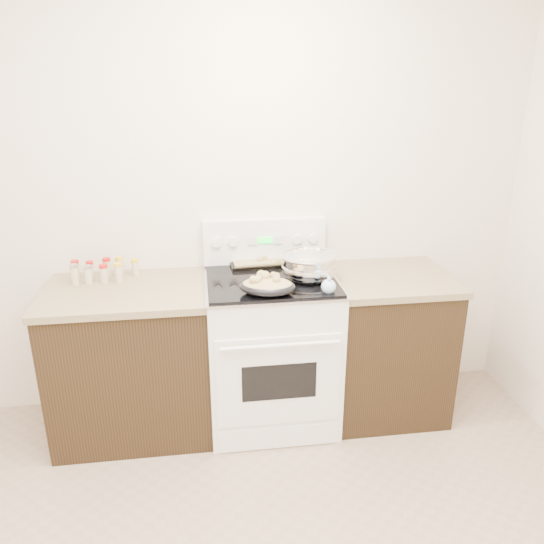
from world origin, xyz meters
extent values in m
cube|color=silver|center=(0.00, 1.77, 1.35)|extent=(4.00, 0.05, 2.70)
cube|color=black|center=(-0.48, 1.43, 0.44)|extent=(0.90, 0.64, 0.88)
cube|color=brown|center=(-0.48, 1.43, 0.90)|extent=(0.93, 0.67, 0.04)
cube|color=black|center=(1.08, 1.43, 0.44)|extent=(0.70, 0.64, 0.88)
cube|color=brown|center=(1.08, 1.43, 0.90)|extent=(0.73, 0.67, 0.04)
cube|color=white|center=(0.35, 1.42, 0.46)|extent=(0.76, 0.66, 0.92)
cube|color=white|center=(0.35, 1.08, 0.45)|extent=(0.70, 0.01, 0.55)
cube|color=black|center=(0.35, 1.08, 0.46)|extent=(0.42, 0.01, 0.22)
cylinder|color=white|center=(0.35, 1.04, 0.70)|extent=(0.65, 0.02, 0.02)
cube|color=white|center=(0.35, 1.09, 0.08)|extent=(0.70, 0.01, 0.14)
cube|color=silver|center=(0.35, 1.42, 0.93)|extent=(0.78, 0.68, 0.01)
cube|color=black|center=(0.35, 1.42, 0.94)|extent=(0.74, 0.64, 0.01)
cube|color=white|center=(0.35, 1.72, 1.08)|extent=(0.76, 0.07, 0.28)
cylinder|color=white|center=(0.05, 1.67, 1.10)|extent=(0.06, 0.02, 0.06)
cylinder|color=white|center=(0.15, 1.67, 1.10)|extent=(0.06, 0.02, 0.06)
cylinder|color=white|center=(0.55, 1.67, 1.10)|extent=(0.06, 0.02, 0.06)
cylinder|color=white|center=(0.65, 1.67, 1.10)|extent=(0.06, 0.02, 0.06)
cube|color=#19E533|center=(0.35, 1.67, 1.10)|extent=(0.09, 0.00, 0.04)
cube|color=silver|center=(0.27, 1.67, 1.10)|extent=(0.05, 0.00, 0.05)
cube|color=silver|center=(0.43, 1.67, 1.10)|extent=(0.05, 0.00, 0.05)
ellipsoid|color=silver|center=(0.57, 1.39, 1.01)|extent=(0.35, 0.35, 0.19)
cylinder|color=silver|center=(0.57, 1.39, 0.95)|extent=(0.17, 0.17, 0.01)
torus|color=silver|center=(0.57, 1.39, 1.08)|extent=(0.33, 0.33, 0.02)
cylinder|color=silver|center=(0.57, 1.39, 1.03)|extent=(0.30, 0.30, 0.11)
cylinder|color=brown|center=(0.57, 1.39, 1.07)|extent=(0.29, 0.29, 0.00)
cube|color=beige|center=(0.55, 1.47, 1.08)|extent=(0.04, 0.04, 0.02)
cube|color=beige|center=(0.59, 1.51, 1.08)|extent=(0.03, 0.03, 0.02)
cube|color=beige|center=(0.59, 1.43, 1.08)|extent=(0.04, 0.04, 0.03)
cube|color=beige|center=(0.51, 1.48, 1.08)|extent=(0.02, 0.02, 0.02)
cube|color=beige|center=(0.50, 1.48, 1.08)|extent=(0.03, 0.03, 0.02)
cube|color=beige|center=(0.51, 1.30, 1.08)|extent=(0.03, 0.03, 0.02)
cube|color=beige|center=(0.55, 1.41, 1.08)|extent=(0.04, 0.04, 0.03)
cube|color=beige|center=(0.60, 1.31, 1.08)|extent=(0.02, 0.02, 0.02)
cube|color=beige|center=(0.50, 1.36, 1.08)|extent=(0.03, 0.03, 0.02)
cube|color=beige|center=(0.54, 1.50, 1.08)|extent=(0.03, 0.03, 0.03)
cube|color=beige|center=(0.56, 1.45, 1.08)|extent=(0.03, 0.03, 0.02)
cube|color=beige|center=(0.52, 1.43, 1.08)|extent=(0.03, 0.03, 0.02)
cube|color=beige|center=(0.61, 1.49, 1.08)|extent=(0.04, 0.04, 0.03)
cube|color=beige|center=(0.62, 1.43, 1.08)|extent=(0.03, 0.03, 0.02)
cube|color=beige|center=(0.56, 1.33, 1.08)|extent=(0.04, 0.04, 0.02)
ellipsoid|color=black|center=(0.30, 1.19, 0.98)|extent=(0.34, 0.27, 0.08)
ellipsoid|color=tan|center=(0.30, 1.19, 1.00)|extent=(0.31, 0.24, 0.06)
sphere|color=tan|center=(0.28, 1.26, 1.03)|extent=(0.05, 0.05, 0.05)
sphere|color=tan|center=(0.22, 1.18, 1.03)|extent=(0.04, 0.04, 0.04)
sphere|color=tan|center=(0.24, 1.17, 1.03)|extent=(0.04, 0.04, 0.04)
sphere|color=tan|center=(0.36, 1.23, 1.03)|extent=(0.04, 0.04, 0.04)
sphere|color=tan|center=(0.34, 1.23, 1.03)|extent=(0.04, 0.04, 0.04)
sphere|color=tan|center=(0.34, 1.17, 1.03)|extent=(0.04, 0.04, 0.04)
sphere|color=tan|center=(0.29, 1.22, 1.03)|extent=(0.06, 0.06, 0.06)
sphere|color=tan|center=(0.25, 1.19, 1.03)|extent=(0.04, 0.04, 0.04)
cube|color=black|center=(0.31, 1.69, 0.95)|extent=(0.39, 0.29, 0.02)
cube|color=tan|center=(0.31, 1.69, 0.97)|extent=(0.35, 0.25, 0.02)
sphere|color=tan|center=(0.33, 1.69, 0.98)|extent=(0.03, 0.03, 0.03)
sphere|color=tan|center=(0.42, 1.71, 0.98)|extent=(0.05, 0.05, 0.05)
sphere|color=tan|center=(0.35, 1.70, 0.98)|extent=(0.04, 0.04, 0.04)
sphere|color=tan|center=(0.21, 1.75, 0.98)|extent=(0.04, 0.04, 0.04)
sphere|color=tan|center=(0.43, 1.62, 0.98)|extent=(0.04, 0.04, 0.04)
sphere|color=tan|center=(0.35, 1.75, 0.98)|extent=(0.04, 0.04, 0.04)
sphere|color=tan|center=(0.34, 1.69, 0.98)|extent=(0.05, 0.05, 0.05)
sphere|color=tan|center=(0.31, 1.65, 0.98)|extent=(0.04, 0.04, 0.04)
sphere|color=tan|center=(0.22, 1.70, 0.98)|extent=(0.03, 0.03, 0.03)
sphere|color=tan|center=(0.34, 1.71, 0.98)|extent=(0.03, 0.03, 0.03)
cylinder|color=#AC7A4E|center=(0.30, 1.34, 0.95)|extent=(0.07, 0.23, 0.01)
sphere|color=#AC7A4E|center=(0.28, 1.24, 0.96)|extent=(0.04, 0.04, 0.04)
sphere|color=#9ECCEC|center=(0.63, 1.17, 0.97)|extent=(0.08, 0.08, 0.08)
cylinder|color=#9ECCEC|center=(0.65, 1.27, 1.00)|extent=(0.06, 0.26, 0.07)
cylinder|color=#BFB28C|center=(-0.78, 1.63, 0.97)|extent=(0.05, 0.05, 0.10)
cylinder|color=#B21414|center=(-0.78, 1.63, 1.03)|extent=(0.05, 0.05, 0.02)
cylinder|color=#BFB28C|center=(-0.70, 1.63, 0.96)|extent=(0.04, 0.04, 0.09)
cylinder|color=#B21414|center=(-0.70, 1.63, 1.02)|extent=(0.04, 0.04, 0.02)
cylinder|color=#BFB28C|center=(-0.60, 1.63, 0.97)|extent=(0.04, 0.04, 0.10)
cylinder|color=#B21414|center=(-0.60, 1.63, 1.03)|extent=(0.05, 0.05, 0.02)
cylinder|color=#BFB28C|center=(-0.53, 1.63, 0.97)|extent=(0.04, 0.04, 0.11)
cylinder|color=gold|center=(-0.53, 1.63, 1.04)|extent=(0.04, 0.04, 0.02)
cylinder|color=#BFB28C|center=(-0.44, 1.64, 0.96)|extent=(0.04, 0.04, 0.09)
cylinder|color=gold|center=(-0.44, 1.64, 1.02)|extent=(0.04, 0.04, 0.02)
cylinder|color=#BFB28C|center=(-0.77, 1.53, 0.97)|extent=(0.04, 0.04, 0.11)
cylinder|color=#B2B2B7|center=(-0.77, 1.53, 1.04)|extent=(0.05, 0.05, 0.02)
cylinder|color=#BFB28C|center=(-0.70, 1.54, 0.97)|extent=(0.04, 0.04, 0.09)
cylinder|color=#B2B2B7|center=(-0.70, 1.54, 1.02)|extent=(0.05, 0.05, 0.02)
cylinder|color=#BFB28C|center=(-0.61, 1.55, 0.97)|extent=(0.05, 0.05, 0.09)
cylinder|color=#B21414|center=(-0.61, 1.55, 1.02)|extent=(0.05, 0.05, 0.02)
cylinder|color=#BFB28C|center=(-0.53, 1.53, 0.97)|extent=(0.04, 0.04, 0.10)
cylinder|color=gold|center=(-0.53, 1.53, 1.03)|extent=(0.04, 0.04, 0.02)
camera|label=1|loc=(-0.04, -1.44, 2.04)|focal=35.00mm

